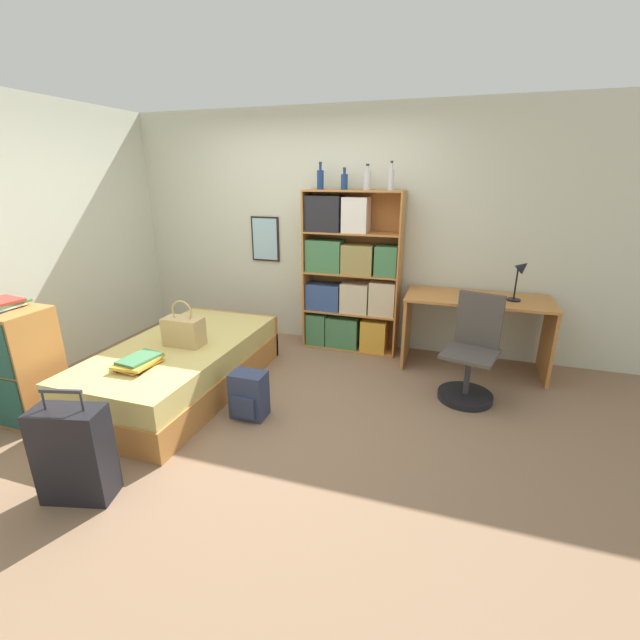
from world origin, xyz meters
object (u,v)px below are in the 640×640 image
Objects in this scene: bed at (183,366)px; bottle_green at (320,179)px; bottle_brown at (344,181)px; desk_lamp at (521,273)px; bookcase at (348,279)px; bottle_clear at (367,180)px; handbag at (184,331)px; suitcase at (74,454)px; desk at (476,318)px; dresser at (14,364)px; desk_chair at (470,366)px; backpack at (249,395)px; book_stack_on_bed at (138,362)px; bottle_blue at (391,179)px.

bottle_green is at bearing 59.95° from bed.
bottle_brown is 1.97m from desk_lamp.
bookcase is 6.93× the size of bottle_clear.
bottle_brown is (-0.08, 0.05, 1.02)m from bookcase.
bed is 4.86× the size of handbag.
bookcase reaches higher than suitcase.
bookcase is 1.39m from desk.
dresser is 4.12m from desk.
dresser is at bearing -157.28° from desk_chair.
bottle_green is at bearing 174.15° from desk.
suitcase is at bearing -102.03° from bottle_green.
suitcase is at bearing -115.88° from backpack.
desk_chair is (1.15, -0.83, -1.55)m from bottle_clear.
suitcase is 2.68× the size of bottle_green.
bed is at bearing -129.38° from bookcase.
bed is 7.32× the size of bottle_green.
dresser is 2.27× the size of desk_lamp.
bottle_green is at bearing 174.65° from desk_lamp.
handbag is 2.23m from bottle_brown.
bookcase is at bearing 46.25° from dresser.
suitcase is 1.82× the size of desk_lamp.
suitcase is 3.41m from bottle_brown.
book_stack_on_bed reaches higher than bed.
desk_chair is at bearing 14.43° from bed.
bottle_clear is 2.46m from backpack.
desk_lamp is at bearing -5.35° from bottle_green.
bottle_green is (0.62, 2.90, 1.55)m from suitcase.
bottle_green is 0.76m from bottle_blue.
bottle_brown reaches higher than handbag.
bookcase is at bearing 58.76° from book_stack_on_bed.
desk reaches higher than backpack.
bookcase reaches higher than backpack.
bottle_green is at bearing 66.68° from book_stack_on_bed.
bottle_brown reaches higher than desk_lamp.
desk is (1.44, -0.19, -1.30)m from bottle_brown.
bottle_clear is 0.27× the size of desk_chair.
bottle_green is 2.21m from desk_lamp.
dresser reaches higher than book_stack_on_bed.
suitcase is at bearing -115.71° from bottle_blue.
desk is at bearing 177.13° from desk_lamp.
dresser reaches higher than handbag.
desk_chair is (2.52, 1.17, -0.19)m from book_stack_on_bed.
book_stack_on_bed is 0.26× the size of desk.
handbag is 0.87m from backpack.
bottle_green is at bearing -176.05° from bottle_brown.
desk_chair is (2.51, 0.65, 0.07)m from bed.
suitcase is (0.17, -1.40, -0.28)m from handbag.
handbag is at bearing -155.11° from desk_lamp.
handbag is at bearing -16.56° from bed.
bookcase reaches higher than desk_lamp.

